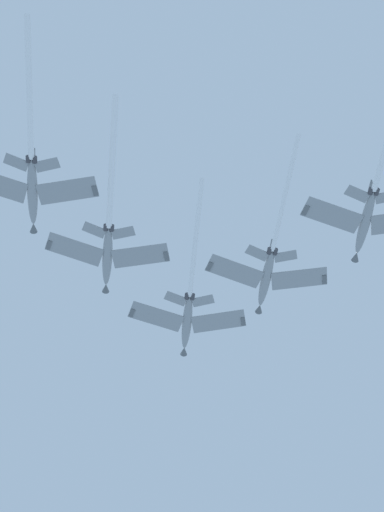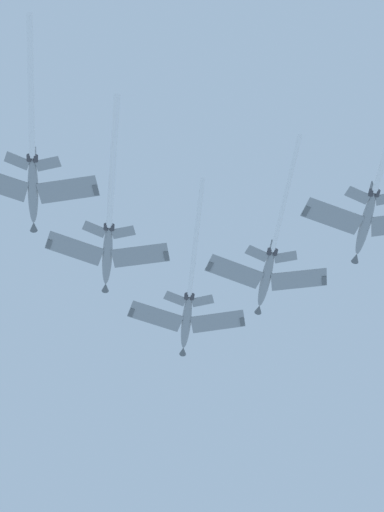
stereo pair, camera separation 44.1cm
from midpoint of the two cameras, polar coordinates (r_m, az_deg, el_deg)
The scene contains 5 objects.
jet_lead at distance 149.07m, azimuth -0.32°, elevation -3.10°, with size 20.11×35.38×10.71m.
jet_left_wing at distance 140.48m, azimuth -5.40°, elevation 1.79°, with size 20.07×35.27×11.35m.
jet_right_wing at distance 143.43m, azimuth 4.88°, elevation -0.45°, with size 20.02×33.55×11.31m.
jet_left_outer at distance 134.63m, azimuth -10.23°, elevation 5.79°, with size 20.10×34.54×10.69m.
jet_right_outer at distance 136.41m, azimuth 11.39°, elevation 3.79°, with size 20.08×35.47×11.25m.
Camera 2 is at (12.21, 55.08, 1.76)m, focal length 62.72 mm.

